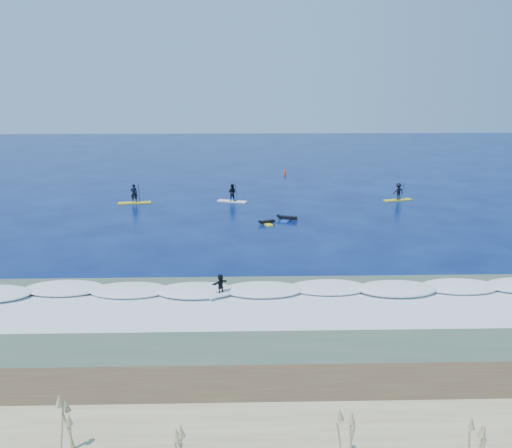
{
  "coord_description": "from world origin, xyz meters",
  "views": [
    {
      "loc": [
        -0.27,
        -42.08,
        12.82
      ],
      "look_at": [
        0.94,
        3.38,
        0.6
      ],
      "focal_mm": 40.0,
      "sensor_mm": 36.0,
      "label": 1
    }
  ],
  "objects_px": {
    "sup_paddler_left": "(134,196)",
    "sup_paddler_center": "(232,194)",
    "prone_paddler_near": "(266,222)",
    "wave_surfer": "(220,286)",
    "sup_paddler_right": "(398,193)",
    "prone_paddler_far": "(287,218)",
    "marker_buoy": "(285,172)"
  },
  "relations": [
    {
      "from": "sup_paddler_right",
      "to": "prone_paddler_far",
      "type": "height_order",
      "value": "sup_paddler_right"
    },
    {
      "from": "sup_paddler_center",
      "to": "wave_surfer",
      "type": "height_order",
      "value": "sup_paddler_center"
    },
    {
      "from": "prone_paddler_near",
      "to": "marker_buoy",
      "type": "bearing_deg",
      "value": -28.87
    },
    {
      "from": "wave_surfer",
      "to": "sup_paddler_right",
      "type": "bearing_deg",
      "value": 16.53
    },
    {
      "from": "sup_paddler_center",
      "to": "prone_paddler_near",
      "type": "distance_m",
      "value": 9.33
    },
    {
      "from": "prone_paddler_near",
      "to": "prone_paddler_far",
      "type": "relative_size",
      "value": 0.81
    },
    {
      "from": "prone_paddler_far",
      "to": "wave_surfer",
      "type": "relative_size",
      "value": 1.45
    },
    {
      "from": "prone_paddler_near",
      "to": "wave_surfer",
      "type": "height_order",
      "value": "wave_surfer"
    },
    {
      "from": "wave_surfer",
      "to": "marker_buoy",
      "type": "xyz_separation_m",
      "value": [
        6.83,
        40.64,
        -0.42
      ]
    },
    {
      "from": "sup_paddler_center",
      "to": "marker_buoy",
      "type": "bearing_deg",
      "value": 86.1
    },
    {
      "from": "sup_paddler_center",
      "to": "prone_paddler_far",
      "type": "bearing_deg",
      "value": -37.45
    },
    {
      "from": "sup_paddler_left",
      "to": "wave_surfer",
      "type": "bearing_deg",
      "value": -77.53
    },
    {
      "from": "sup_paddler_center",
      "to": "wave_surfer",
      "type": "relative_size",
      "value": 1.85
    },
    {
      "from": "sup_paddler_right",
      "to": "prone_paddler_far",
      "type": "distance_m",
      "value": 14.27
    },
    {
      "from": "marker_buoy",
      "to": "sup_paddler_center",
      "type": "bearing_deg",
      "value": -113.02
    },
    {
      "from": "sup_paddler_right",
      "to": "prone_paddler_far",
      "type": "relative_size",
      "value": 1.26
    },
    {
      "from": "sup_paddler_left",
      "to": "marker_buoy",
      "type": "height_order",
      "value": "sup_paddler_left"
    },
    {
      "from": "sup_paddler_right",
      "to": "marker_buoy",
      "type": "height_order",
      "value": "sup_paddler_right"
    },
    {
      "from": "sup_paddler_right",
      "to": "marker_buoy",
      "type": "distance_m",
      "value": 18.43
    },
    {
      "from": "sup_paddler_left",
      "to": "prone_paddler_near",
      "type": "relative_size",
      "value": 1.7
    },
    {
      "from": "prone_paddler_near",
      "to": "wave_surfer",
      "type": "bearing_deg",
      "value": 147.54
    },
    {
      "from": "prone_paddler_near",
      "to": "marker_buoy",
      "type": "distance_m",
      "value": 24.33
    },
    {
      "from": "sup_paddler_left",
      "to": "sup_paddler_center",
      "type": "height_order",
      "value": "sup_paddler_left"
    },
    {
      "from": "prone_paddler_far",
      "to": "wave_surfer",
      "type": "height_order",
      "value": "wave_surfer"
    },
    {
      "from": "sup_paddler_right",
      "to": "sup_paddler_center",
      "type": "bearing_deg",
      "value": 165.02
    },
    {
      "from": "sup_paddler_center",
      "to": "marker_buoy",
      "type": "xyz_separation_m",
      "value": [
        6.51,
        15.31,
        -0.47
      ]
    },
    {
      "from": "prone_paddler_near",
      "to": "sup_paddler_left",
      "type": "bearing_deg",
      "value": 36.22
    },
    {
      "from": "prone_paddler_far",
      "to": "marker_buoy",
      "type": "distance_m",
      "value": 22.88
    },
    {
      "from": "prone_paddler_near",
      "to": "prone_paddler_far",
      "type": "xyz_separation_m",
      "value": [
        1.88,
        1.26,
        0.03
      ]
    },
    {
      "from": "sup_paddler_left",
      "to": "marker_buoy",
      "type": "bearing_deg",
      "value": 35.64
    },
    {
      "from": "sup_paddler_center",
      "to": "sup_paddler_right",
      "type": "xyz_separation_m",
      "value": [
        16.98,
        0.16,
        0.02
      ]
    },
    {
      "from": "sup_paddler_left",
      "to": "sup_paddler_right",
      "type": "relative_size",
      "value": 1.09
    }
  ]
}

